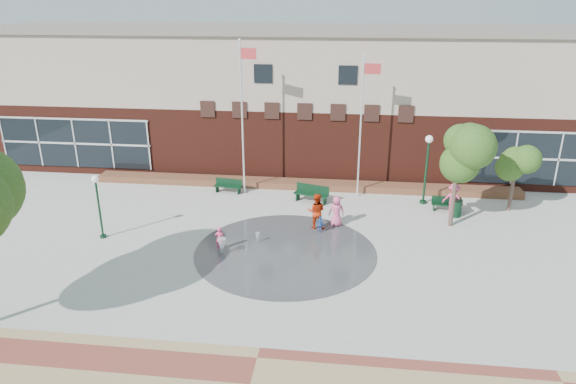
# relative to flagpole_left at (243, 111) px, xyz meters

# --- Properties ---
(ground) EXTENTS (120.00, 120.00, 0.00)m
(ground) POSITION_rel_flagpole_left_xyz_m (3.34, -10.29, -4.99)
(ground) COLOR #666056
(ground) RESTS_ON ground
(plaza_concrete) EXTENTS (46.00, 18.00, 0.01)m
(plaza_concrete) POSITION_rel_flagpole_left_xyz_m (3.34, -6.29, -4.99)
(plaza_concrete) COLOR #A8A8A0
(plaza_concrete) RESTS_ON ground
(splash_pad) EXTENTS (8.40, 8.40, 0.01)m
(splash_pad) POSITION_rel_flagpole_left_xyz_m (3.34, -7.29, -4.99)
(splash_pad) COLOR #383A3D
(splash_pad) RESTS_ON ground
(library_building) EXTENTS (44.40, 10.40, 9.20)m
(library_building) POSITION_rel_flagpole_left_xyz_m (3.34, 7.19, -0.35)
(library_building) COLOR #4E1D14
(library_building) RESTS_ON ground
(flower_bed) EXTENTS (26.00, 1.20, 0.40)m
(flower_bed) POSITION_rel_flagpole_left_xyz_m (3.34, 1.31, -4.99)
(flower_bed) COLOR maroon
(flower_bed) RESTS_ON ground
(flagpole_left) EXTENTS (1.02, 0.35, 8.96)m
(flagpole_left) POSITION_rel_flagpole_left_xyz_m (0.00, 0.00, 0.00)
(flagpole_left) COLOR white
(flagpole_left) RESTS_ON ground
(flagpole_right) EXTENTS (1.00, 0.22, 8.18)m
(flagpole_right) POSITION_rel_flagpole_left_xyz_m (6.73, 0.24, -0.42)
(flagpole_right) COLOR white
(flagpole_right) RESTS_ON ground
(lamp_left) EXTENTS (0.34, 0.34, 3.22)m
(lamp_left) POSITION_rel_flagpole_left_xyz_m (-5.73, -6.85, -2.99)
(lamp_left) COLOR #0E311C
(lamp_left) RESTS_ON ground
(lamp_right) EXTENTS (0.42, 0.42, 4.00)m
(lamp_right) POSITION_rel_flagpole_left_xyz_m (10.42, -0.43, -2.50)
(lamp_right) COLOR #0E311C
(lamp_right) RESTS_ON ground
(bench_left) EXTENTS (1.71, 0.68, 0.84)m
(bench_left) POSITION_rel_flagpole_left_xyz_m (-1.03, -0.08, -4.72)
(bench_left) COLOR #0E311C
(bench_left) RESTS_ON ground
(bench_mid) EXTENTS (2.06, 1.12, 1.00)m
(bench_mid) POSITION_rel_flagpole_left_xyz_m (4.05, -1.00, -4.67)
(bench_mid) COLOR #0E311C
(bench_mid) RESTS_ON ground
(bench_right) EXTENTS (1.61, 0.55, 0.79)m
(bench_right) POSITION_rel_flagpole_left_xyz_m (11.53, -1.42, -4.73)
(bench_right) COLOR #0E311C
(bench_right) RESTS_ON ground
(trash_can) EXTENTS (0.59, 0.59, 0.97)m
(trash_can) POSITION_rel_flagpole_left_xyz_m (11.91, -2.14, -4.50)
(trash_can) COLOR #0E311C
(trash_can) RESTS_ON ground
(tree_mid) EXTENTS (3.19, 3.19, 5.38)m
(tree_mid) POSITION_rel_flagpole_left_xyz_m (11.42, -3.40, -1.07)
(tree_mid) COLOR #45322B
(tree_mid) RESTS_ON ground
(tree_small_right) EXTENTS (2.18, 2.18, 3.73)m
(tree_small_right) POSITION_rel_flagpole_left_xyz_m (15.00, -0.92, -2.27)
(tree_small_right) COLOR #45322B
(tree_small_right) RESTS_ON ground
(water_jet_a) EXTENTS (0.40, 0.40, 0.78)m
(water_jet_a) POSITION_rel_flagpole_left_xyz_m (0.50, -7.90, -4.99)
(water_jet_a) COLOR white
(water_jet_a) RESTS_ON ground
(water_jet_b) EXTENTS (0.22, 0.22, 0.49)m
(water_jet_b) POSITION_rel_flagpole_left_xyz_m (1.90, -6.50, -4.99)
(water_jet_b) COLOR white
(water_jet_b) RESTS_ON ground
(child_splash) EXTENTS (0.45, 0.33, 1.16)m
(child_splash) POSITION_rel_flagpole_left_xyz_m (0.29, -7.44, -4.41)
(child_splash) COLOR #EC4274
(child_splash) RESTS_ON ground
(adult_red) EXTENTS (0.96, 0.77, 1.89)m
(adult_red) POSITION_rel_flagpole_left_xyz_m (4.57, -4.53, -4.05)
(adult_red) COLOR #B8290B
(adult_red) RESTS_ON ground
(adult_pink) EXTENTS (0.88, 0.65, 1.63)m
(adult_pink) POSITION_rel_flagpole_left_xyz_m (5.57, -4.10, -4.18)
(adult_pink) COLOR #E3598B
(adult_pink) RESTS_ON ground
(child_blue) EXTENTS (0.54, 0.52, 0.90)m
(child_blue) POSITION_rel_flagpole_left_xyz_m (4.81, -5.03, -4.54)
(child_blue) COLOR #315CAE
(child_blue) RESTS_ON ground
(person_bench) EXTENTS (1.27, 0.98, 1.74)m
(person_bench) POSITION_rel_flagpole_left_xyz_m (11.77, -1.79, -4.12)
(person_bench) COLOR #E6407F
(person_bench) RESTS_ON ground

